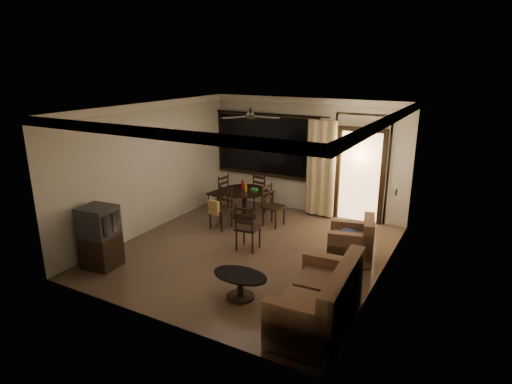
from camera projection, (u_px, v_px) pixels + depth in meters
The scene contains 12 objects.
ground at pixel (251, 250), 8.52m from camera, with size 5.50×5.50×0.00m, color #7F6651.
room_shell at pixel (315, 148), 9.20m from camera, with size 5.50×6.70×5.50m.
dining_table at pixel (245, 196), 10.15m from camera, with size 1.11×1.11×0.91m.
dining_chair_west at pixel (219, 200), 10.71m from camera, with size 0.48×0.48×0.95m.
dining_chair_east at pixel (273, 214), 9.75m from camera, with size 0.48×0.48×0.95m.
dining_chair_south at pixel (221, 215), 9.57m from camera, with size 0.48×0.53×0.95m.
dining_chair_north at pixel (263, 199), 10.79m from camera, with size 0.48×0.48×0.95m.
tv_cabinet at pixel (100, 237), 7.70m from camera, with size 0.66×0.60×1.15m.
sofa at pixel (321, 303), 5.98m from camera, with size 1.02×1.78×0.92m.
armchair at pixel (353, 243), 8.04m from camera, with size 0.99×0.99×0.82m.
coffee_table at pixel (240, 282), 6.74m from camera, with size 0.92×0.55×0.40m.
side_chair at pixel (248, 236), 8.48m from camera, with size 0.47×0.47×0.97m.
Camera 1 is at (3.86, -6.80, 3.59)m, focal length 30.00 mm.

